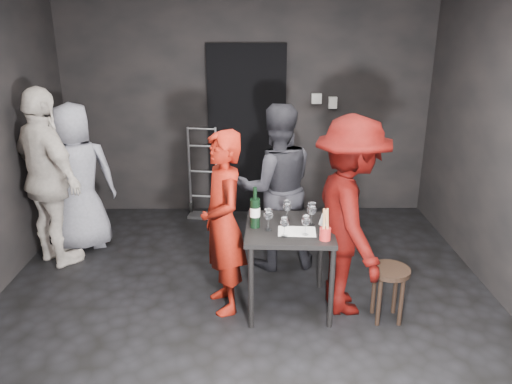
{
  "coord_description": "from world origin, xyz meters",
  "views": [
    {
      "loc": [
        0.05,
        -3.64,
        2.39
      ],
      "look_at": [
        0.09,
        0.25,
        1.02
      ],
      "focal_mm": 35.0,
      "sensor_mm": 36.0,
      "label": 1
    }
  ],
  "objects_px": {
    "bystander_grey": "(77,174)",
    "hand_truck": "(204,199)",
    "stool": "(389,279)",
    "breadstick_cup": "(326,225)",
    "man_maroon": "(350,206)",
    "wine_bottle": "(255,212)",
    "server_red": "(223,220)",
    "woman_black": "(276,180)",
    "tasting_table": "(289,237)",
    "bystander_cream": "(46,162)"
  },
  "relations": [
    {
      "from": "bystander_grey",
      "to": "hand_truck",
      "type": "bearing_deg",
      "value": -162.99
    },
    {
      "from": "stool",
      "to": "breadstick_cup",
      "type": "xyz_separation_m",
      "value": [
        -0.55,
        -0.05,
        0.5
      ]
    },
    {
      "from": "man_maroon",
      "to": "hand_truck",
      "type": "bearing_deg",
      "value": 25.35
    },
    {
      "from": "bystander_grey",
      "to": "wine_bottle",
      "type": "relative_size",
      "value": 4.84
    },
    {
      "from": "hand_truck",
      "to": "stool",
      "type": "xyz_separation_m",
      "value": [
        1.72,
        -2.36,
        0.16
      ]
    },
    {
      "from": "server_red",
      "to": "wine_bottle",
      "type": "bearing_deg",
      "value": 70.87
    },
    {
      "from": "woman_black",
      "to": "tasting_table",
      "type": "bearing_deg",
      "value": 86.5
    },
    {
      "from": "server_red",
      "to": "man_maroon",
      "type": "xyz_separation_m",
      "value": [
        1.04,
        -0.02,
        0.13
      ]
    },
    {
      "from": "bystander_cream",
      "to": "woman_black",
      "type": "bearing_deg",
      "value": -141.68
    },
    {
      "from": "tasting_table",
      "to": "breadstick_cup",
      "type": "height_order",
      "value": "breadstick_cup"
    },
    {
      "from": "tasting_table",
      "to": "bystander_grey",
      "type": "height_order",
      "value": "bystander_grey"
    },
    {
      "from": "tasting_table",
      "to": "server_red",
      "type": "bearing_deg",
      "value": 179.8
    },
    {
      "from": "breadstick_cup",
      "to": "server_red",
      "type": "bearing_deg",
      "value": 162.27
    },
    {
      "from": "bystander_cream",
      "to": "bystander_grey",
      "type": "height_order",
      "value": "bystander_cream"
    },
    {
      "from": "tasting_table",
      "to": "man_maroon",
      "type": "relative_size",
      "value": 0.4
    },
    {
      "from": "woman_black",
      "to": "bystander_grey",
      "type": "xyz_separation_m",
      "value": [
        -2.07,
        0.41,
        -0.06
      ]
    },
    {
      "from": "man_maroon",
      "to": "wine_bottle",
      "type": "relative_size",
      "value": 5.42
    },
    {
      "from": "breadstick_cup",
      "to": "stool",
      "type": "bearing_deg",
      "value": 4.75
    },
    {
      "from": "server_red",
      "to": "hand_truck",
      "type": "bearing_deg",
      "value": 171.47
    },
    {
      "from": "stool",
      "to": "bystander_grey",
      "type": "relative_size",
      "value": 0.28
    },
    {
      "from": "bystander_grey",
      "to": "breadstick_cup",
      "type": "relative_size",
      "value": 6.13
    },
    {
      "from": "wine_bottle",
      "to": "bystander_cream",
      "type": "bearing_deg",
      "value": 156.97
    },
    {
      "from": "server_red",
      "to": "woman_black",
      "type": "xyz_separation_m",
      "value": [
        0.48,
        0.79,
        0.09
      ]
    },
    {
      "from": "tasting_table",
      "to": "man_maroon",
      "type": "xyz_separation_m",
      "value": [
        0.49,
        -0.01,
        0.29
      ]
    },
    {
      "from": "server_red",
      "to": "stool",
      "type": "bearing_deg",
      "value": 62.75
    },
    {
      "from": "woman_black",
      "to": "man_maroon",
      "type": "height_order",
      "value": "man_maroon"
    },
    {
      "from": "tasting_table",
      "to": "man_maroon",
      "type": "distance_m",
      "value": 0.57
    },
    {
      "from": "hand_truck",
      "to": "server_red",
      "type": "relative_size",
      "value": 0.69
    },
    {
      "from": "bystander_cream",
      "to": "wine_bottle",
      "type": "height_order",
      "value": "bystander_cream"
    },
    {
      "from": "stool",
      "to": "server_red",
      "type": "bearing_deg",
      "value": 171.06
    },
    {
      "from": "stool",
      "to": "woman_black",
      "type": "relative_size",
      "value": 0.26
    },
    {
      "from": "tasting_table",
      "to": "stool",
      "type": "distance_m",
      "value": 0.88
    },
    {
      "from": "woman_black",
      "to": "bystander_grey",
      "type": "bearing_deg",
      "value": -20.05
    },
    {
      "from": "bystander_cream",
      "to": "breadstick_cup",
      "type": "height_order",
      "value": "bystander_cream"
    },
    {
      "from": "tasting_table",
      "to": "bystander_grey",
      "type": "xyz_separation_m",
      "value": [
        -2.14,
        1.21,
        0.19
      ]
    },
    {
      "from": "hand_truck",
      "to": "bystander_cream",
      "type": "xyz_separation_m",
      "value": [
        -1.38,
        -1.29,
        0.86
      ]
    },
    {
      "from": "bystander_grey",
      "to": "wine_bottle",
      "type": "distance_m",
      "value": 2.22
    },
    {
      "from": "man_maroon",
      "to": "breadstick_cup",
      "type": "xyz_separation_m",
      "value": [
        -0.23,
        -0.24,
        -0.07
      ]
    },
    {
      "from": "woman_black",
      "to": "wine_bottle",
      "type": "relative_size",
      "value": 5.17
    },
    {
      "from": "bystander_cream",
      "to": "wine_bottle",
      "type": "relative_size",
      "value": 6.17
    },
    {
      "from": "bystander_grey",
      "to": "bystander_cream",
      "type": "bearing_deg",
      "value": 45.63
    },
    {
      "from": "bystander_grey",
      "to": "stool",
      "type": "bearing_deg",
      "value": 133.76
    },
    {
      "from": "stool",
      "to": "woman_black",
      "type": "xyz_separation_m",
      "value": [
        -0.88,
        1.0,
        0.53
      ]
    },
    {
      "from": "woman_black",
      "to": "wine_bottle",
      "type": "xyz_separation_m",
      "value": [
        -0.21,
        -0.79,
        -0.01
      ]
    },
    {
      "from": "tasting_table",
      "to": "bystander_cream",
      "type": "xyz_separation_m",
      "value": [
        -2.3,
        0.85,
        0.42
      ]
    },
    {
      "from": "woman_black",
      "to": "man_maroon",
      "type": "relative_size",
      "value": 0.95
    },
    {
      "from": "stool",
      "to": "man_maroon",
      "type": "xyz_separation_m",
      "value": [
        -0.31,
        0.2,
        0.57
      ]
    },
    {
      "from": "wine_bottle",
      "to": "server_red",
      "type": "bearing_deg",
      "value": 179.18
    },
    {
      "from": "stool",
      "to": "breadstick_cup",
      "type": "distance_m",
      "value": 0.74
    },
    {
      "from": "bystander_cream",
      "to": "breadstick_cup",
      "type": "distance_m",
      "value": 2.79
    }
  ]
}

